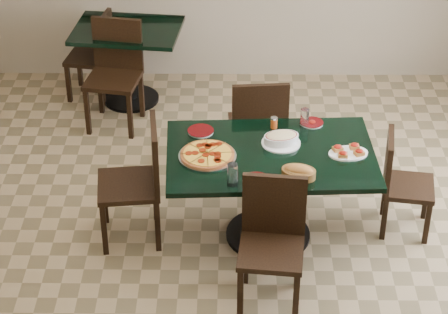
{
  "coord_description": "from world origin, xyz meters",
  "views": [
    {
      "loc": [
        -0.04,
        -5.14,
        4.11
      ],
      "look_at": [
        -0.1,
        0.0,
        0.78
      ],
      "focal_mm": 70.0,
      "sensor_mm": 36.0,
      "label": 1
    }
  ],
  "objects_px": {
    "lasagna_casserole": "(281,138)",
    "pepperoni_pizza": "(207,155)",
    "back_chair_near": "(115,67)",
    "bread_basket": "(299,172)",
    "chair_left": "(140,176)",
    "chair_near": "(272,235)",
    "back_table": "(128,51)",
    "chair_right": "(400,179)",
    "bruschetta_platter": "(348,151)",
    "main_table": "(270,174)",
    "back_chair_left": "(96,52)",
    "chair_far": "(258,124)"
  },
  "relations": [
    {
      "from": "chair_near",
      "to": "lasagna_casserole",
      "type": "relative_size",
      "value": 3.19
    },
    {
      "from": "back_chair_near",
      "to": "lasagna_casserole",
      "type": "distance_m",
      "value": 2.14
    },
    {
      "from": "lasagna_casserole",
      "to": "back_table",
      "type": "bearing_deg",
      "value": 110.2
    },
    {
      "from": "chair_right",
      "to": "back_chair_near",
      "type": "height_order",
      "value": "back_chair_near"
    },
    {
      "from": "chair_left",
      "to": "chair_near",
      "type": "bearing_deg",
      "value": 48.35
    },
    {
      "from": "back_table",
      "to": "bruschetta_platter",
      "type": "bearing_deg",
      "value": -43.19
    },
    {
      "from": "chair_far",
      "to": "chair_right",
      "type": "relative_size",
      "value": 1.18
    },
    {
      "from": "chair_right",
      "to": "back_chair_left",
      "type": "distance_m",
      "value": 3.27
    },
    {
      "from": "main_table",
      "to": "back_chair_near",
      "type": "height_order",
      "value": "back_chair_near"
    },
    {
      "from": "back_table",
      "to": "chair_right",
      "type": "relative_size",
      "value": 1.3
    },
    {
      "from": "chair_far",
      "to": "pepperoni_pizza",
      "type": "height_order",
      "value": "chair_far"
    },
    {
      "from": "pepperoni_pizza",
      "to": "chair_far",
      "type": "bearing_deg",
      "value": 64.82
    },
    {
      "from": "chair_right",
      "to": "pepperoni_pizza",
      "type": "bearing_deg",
      "value": 106.0
    },
    {
      "from": "lasagna_casserole",
      "to": "bruschetta_platter",
      "type": "height_order",
      "value": "lasagna_casserole"
    },
    {
      "from": "chair_right",
      "to": "back_chair_left",
      "type": "relative_size",
      "value": 0.96
    },
    {
      "from": "lasagna_casserole",
      "to": "bread_basket",
      "type": "height_order",
      "value": "bread_basket"
    },
    {
      "from": "lasagna_casserole",
      "to": "bruschetta_platter",
      "type": "xyz_separation_m",
      "value": [
        0.47,
        -0.14,
        -0.02
      ]
    },
    {
      "from": "chair_right",
      "to": "bruschetta_platter",
      "type": "relative_size",
      "value": 2.53
    },
    {
      "from": "chair_right",
      "to": "chair_left",
      "type": "bearing_deg",
      "value": 102.32
    },
    {
      "from": "back_chair_near",
      "to": "bruschetta_platter",
      "type": "xyz_separation_m",
      "value": [
        1.88,
        -1.74,
        0.23
      ]
    },
    {
      "from": "back_table",
      "to": "chair_left",
      "type": "xyz_separation_m",
      "value": [
        0.31,
        -2.1,
        0.02
      ]
    },
    {
      "from": "back_chair_left",
      "to": "bruschetta_platter",
      "type": "relative_size",
      "value": 2.65
    },
    {
      "from": "back_chair_near",
      "to": "bread_basket",
      "type": "bearing_deg",
      "value": -43.63
    },
    {
      "from": "main_table",
      "to": "bread_basket",
      "type": "bearing_deg",
      "value": -62.58
    },
    {
      "from": "chair_right",
      "to": "bread_basket",
      "type": "height_order",
      "value": "bread_basket"
    },
    {
      "from": "chair_right",
      "to": "bread_basket",
      "type": "distance_m",
      "value": 0.96
    },
    {
      "from": "chair_near",
      "to": "bruschetta_platter",
      "type": "bearing_deg",
      "value": 54.88
    },
    {
      "from": "back_table",
      "to": "lasagna_casserole",
      "type": "distance_m",
      "value": 2.4
    },
    {
      "from": "back_table",
      "to": "bread_basket",
      "type": "xyz_separation_m",
      "value": [
        1.43,
        -2.41,
        0.27
      ]
    },
    {
      "from": "chair_left",
      "to": "lasagna_casserole",
      "type": "xyz_separation_m",
      "value": [
        1.02,
        0.12,
        0.25
      ]
    },
    {
      "from": "chair_right",
      "to": "lasagna_casserole",
      "type": "height_order",
      "value": "lasagna_casserole"
    },
    {
      "from": "back_chair_left",
      "to": "main_table",
      "type": "bearing_deg",
      "value": 45.36
    },
    {
      "from": "back_chair_near",
      "to": "back_chair_left",
      "type": "bearing_deg",
      "value": 127.26
    },
    {
      "from": "chair_far",
      "to": "chair_near",
      "type": "xyz_separation_m",
      "value": [
        0.06,
        -1.41,
        -0.02
      ]
    },
    {
      "from": "pepperoni_pizza",
      "to": "lasagna_casserole",
      "type": "relative_size",
      "value": 1.44
    },
    {
      "from": "back_chair_left",
      "to": "lasagna_casserole",
      "type": "relative_size",
      "value": 2.93
    },
    {
      "from": "back_chair_near",
      "to": "lasagna_casserole",
      "type": "height_order",
      "value": "back_chair_near"
    },
    {
      "from": "back_table",
      "to": "bruschetta_platter",
      "type": "height_order",
      "value": "bruschetta_platter"
    },
    {
      "from": "main_table",
      "to": "back_chair_left",
      "type": "bearing_deg",
      "value": 122.7
    },
    {
      "from": "back_table",
      "to": "pepperoni_pizza",
      "type": "distance_m",
      "value": 2.31
    },
    {
      "from": "main_table",
      "to": "back_table",
      "type": "xyz_separation_m",
      "value": [
        -1.25,
        2.1,
        -0.04
      ]
    },
    {
      "from": "back_chair_near",
      "to": "pepperoni_pizza",
      "type": "bearing_deg",
      "value": -54.03
    },
    {
      "from": "lasagna_casserole",
      "to": "chair_left",
      "type": "bearing_deg",
      "value": 172.85
    },
    {
      "from": "main_table",
      "to": "bread_basket",
      "type": "xyz_separation_m",
      "value": [
        0.18,
        -0.31,
        0.22
      ]
    },
    {
      "from": "back_chair_near",
      "to": "chair_near",
      "type": "bearing_deg",
      "value": -51.06
    },
    {
      "from": "main_table",
      "to": "bruschetta_platter",
      "type": "distance_m",
      "value": 0.59
    },
    {
      "from": "chair_right",
      "to": "chair_near",
      "type": "bearing_deg",
      "value": 137.1
    },
    {
      "from": "chair_left",
      "to": "bread_basket",
      "type": "xyz_separation_m",
      "value": [
        1.12,
        -0.31,
        0.25
      ]
    },
    {
      "from": "lasagna_casserole",
      "to": "pepperoni_pizza",
      "type": "bearing_deg",
      "value": -175.02
    },
    {
      "from": "back_chair_near",
      "to": "bread_basket",
      "type": "height_order",
      "value": "back_chair_near"
    }
  ]
}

